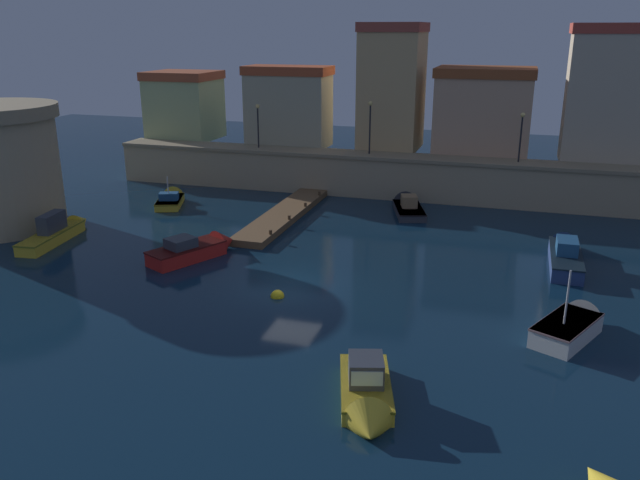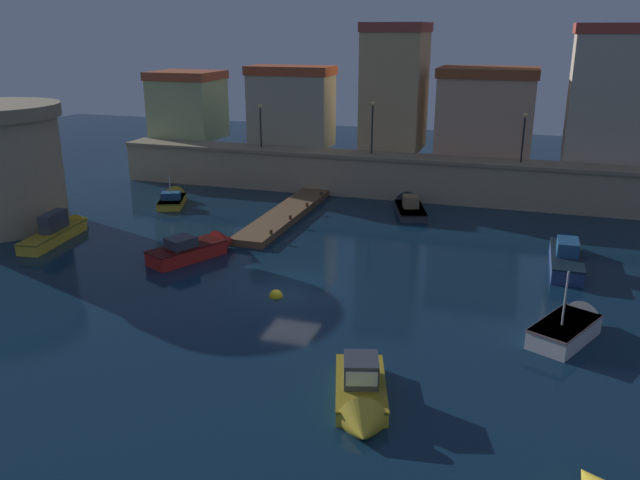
% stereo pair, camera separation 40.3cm
% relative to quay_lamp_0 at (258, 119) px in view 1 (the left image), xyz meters
% --- Properties ---
extents(ground_plane, '(107.28, 107.28, 0.00)m').
position_rel_quay_lamp_0_xyz_m(ground_plane, '(9.48, -19.11, -5.42)').
color(ground_plane, '#0C2338').
extents(quay_wall, '(42.01, 2.76, 3.17)m').
position_rel_quay_lamp_0_xyz_m(quay_wall, '(9.48, -0.00, -3.82)').
color(quay_wall, tan).
rests_on(quay_wall, ground).
extents(old_town_backdrop, '(41.21, 5.60, 9.64)m').
position_rel_quay_lamp_0_xyz_m(old_town_backdrop, '(11.64, 3.50, 1.46)').
color(old_town_backdrop, '#A9BB7E').
rests_on(old_town_backdrop, ground).
extents(pier_dock, '(2.17, 13.20, 0.70)m').
position_rel_quay_lamp_0_xyz_m(pier_dock, '(4.95, -7.83, -5.20)').
color(pier_dock, brown).
rests_on(pier_dock, ground).
extents(quay_lamp_0, '(0.32, 0.32, 3.37)m').
position_rel_quay_lamp_0_xyz_m(quay_lamp_0, '(0.00, 0.00, 0.00)').
color(quay_lamp_0, black).
rests_on(quay_lamp_0, quay_wall).
extents(quay_lamp_1, '(0.32, 0.32, 3.88)m').
position_rel_quay_lamp_0_xyz_m(quay_lamp_1, '(8.95, 0.00, 0.30)').
color(quay_lamp_1, black).
rests_on(quay_lamp_1, quay_wall).
extents(quay_lamp_2, '(0.32, 0.32, 3.45)m').
position_rel_quay_lamp_0_xyz_m(quay_lamp_2, '(19.71, 0.00, 0.05)').
color(quay_lamp_2, black).
rests_on(quay_lamp_2, quay_wall).
extents(moored_boat_0, '(2.93, 5.09, 1.98)m').
position_rel_quay_lamp_0_xyz_m(moored_boat_0, '(15.49, -28.50, -4.99)').
color(moored_boat_0, gold).
rests_on(moored_boat_0, ground).
extents(moored_boat_1, '(3.27, 5.71, 1.89)m').
position_rel_quay_lamp_0_xyz_m(moored_boat_1, '(12.53, -3.53, -5.08)').
color(moored_boat_1, '#333338').
rests_on(moored_boat_1, ground).
extents(moored_boat_2, '(2.17, 6.88, 2.05)m').
position_rel_quay_lamp_0_xyz_m(moored_boat_2, '(-6.49, -16.11, -4.90)').
color(moored_boat_2, gold).
rests_on(moored_boat_2, ground).
extents(moored_boat_3, '(3.82, 5.62, 1.73)m').
position_rel_quay_lamp_0_xyz_m(moored_boat_3, '(3.03, -16.57, -4.92)').
color(moored_boat_3, red).
rests_on(moored_boat_3, ground).
extents(moored_boat_4, '(1.60, 6.81, 1.88)m').
position_rel_quay_lamp_0_xyz_m(moored_boat_4, '(22.54, -11.38, -4.90)').
color(moored_boat_4, navy).
rests_on(moored_boat_4, ground).
extents(moored_boat_6, '(3.43, 4.73, 3.49)m').
position_rel_quay_lamp_0_xyz_m(moored_boat_6, '(22.43, -20.60, -4.97)').
color(moored_boat_6, silver).
rests_on(moored_boat_6, ground).
extents(moored_boat_8, '(3.05, 4.67, 2.74)m').
position_rel_quay_lamp_0_xyz_m(moored_boat_8, '(-4.20, -6.67, -5.09)').
color(moored_boat_8, gold).
rests_on(moored_boat_8, ground).
extents(mooring_buoy_0, '(0.68, 0.68, 0.68)m').
position_rel_quay_lamp_0_xyz_m(mooring_buoy_0, '(5.65, -10.88, -5.42)').
color(mooring_buoy_0, yellow).
rests_on(mooring_buoy_0, ground).
extents(mooring_buoy_1, '(0.66, 0.66, 0.66)m').
position_rel_quay_lamp_0_xyz_m(mooring_buoy_1, '(9.28, -20.53, -5.42)').
color(mooring_buoy_1, yellow).
rests_on(mooring_buoy_1, ground).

